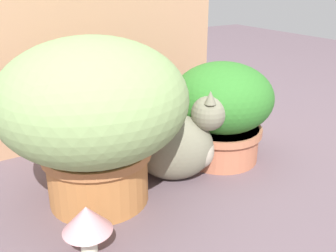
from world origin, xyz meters
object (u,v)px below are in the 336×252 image
grass_planter (94,111)px  cat (178,144)px  leafy_planter (222,109)px  mushroom_ornament_pink (87,221)px

grass_planter → cat: (0.27, -0.02, -0.16)m
leafy_planter → cat: leafy_planter is taller
leafy_planter → cat: 0.22m
grass_planter → mushroom_ornament_pink: 0.31m
mushroom_ornament_pink → grass_planter: bearing=61.3°
mushroom_ornament_pink → leafy_planter: bearing=21.7°
grass_planter → cat: 0.31m
leafy_planter → mushroom_ornament_pink: 0.65m
grass_planter → leafy_planter: grass_planter is taller
grass_planter → cat: grass_planter is taller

